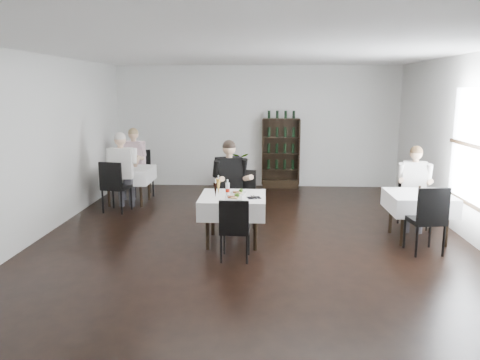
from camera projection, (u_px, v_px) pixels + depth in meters
name	position (u px, v px, depth m)	size (l,w,h in m)	color
room_shell	(252.00, 150.00, 7.24)	(9.00, 9.00, 9.00)	black
wine_shelf	(281.00, 154.00, 11.56)	(0.90, 0.28, 1.75)	black
main_table	(233.00, 205.00, 7.42)	(1.03, 1.03, 0.77)	black
left_table	(129.00, 175.00, 9.99)	(0.98, 0.98, 0.77)	black
right_table	(419.00, 203.00, 7.56)	(0.98, 0.98, 0.77)	black
potted_tree	(232.00, 171.00, 11.49)	(0.82, 0.71, 0.91)	#1F561D
main_chair_far	(241.00, 196.00, 8.10)	(0.57, 0.57, 1.05)	black
main_chair_near	(235.00, 226.00, 6.62)	(0.43, 0.44, 0.92)	black
left_chair_far	(142.00, 170.00, 10.81)	(0.62, 0.62, 1.03)	black
left_chair_near	(114.00, 183.00, 9.24)	(0.56, 0.56, 1.03)	black
right_chair_far	(413.00, 195.00, 8.35)	(0.48, 0.49, 1.00)	black
right_chair_near	(428.00, 216.00, 6.88)	(0.53, 0.54, 1.04)	black
diner_main	(231.00, 179.00, 8.02)	(0.69, 0.73, 1.57)	#3D3C44
diner_left_far	(133.00, 157.00, 10.52)	(0.64, 0.66, 1.57)	#3D3C44
diner_left_near	(122.00, 165.00, 9.36)	(0.63, 0.64, 1.59)	#3D3C44
diner_right_far	(415.00, 181.00, 8.14)	(0.60, 0.64, 1.46)	#3D3C44
plate_far	(238.00, 193.00, 7.53)	(0.27, 0.27, 0.07)	white
plate_near	(234.00, 198.00, 7.18)	(0.28, 0.28, 0.08)	white
pilsner_dark	(215.00, 190.00, 7.28)	(0.06, 0.06, 0.28)	black
pilsner_lager	(218.00, 187.00, 7.46)	(0.07, 0.07, 0.31)	gold
coke_bottle	(228.00, 189.00, 7.35)	(0.07, 0.07, 0.27)	silver
napkin_cutlery	(254.00, 198.00, 7.23)	(0.24, 0.22, 0.02)	black
pepper_mill	(420.00, 189.00, 7.64)	(0.04, 0.04, 0.10)	black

